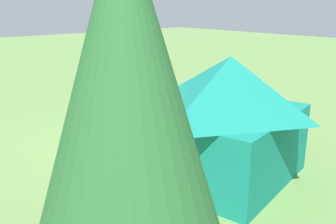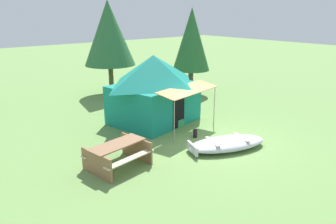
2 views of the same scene
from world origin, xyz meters
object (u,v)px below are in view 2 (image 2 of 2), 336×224
object	(u,v)px
picnic_table	(118,152)
pine_tree_back_right	(109,33)
beached_rowboat	(227,143)
cooler_box	(177,122)
fuel_can	(195,133)
canvas_cabin_tent	(154,88)
pine_tree_back_left	(192,40)

from	to	relation	value
picnic_table	pine_tree_back_right	size ratio (longest dim) A/B	0.38
beached_rowboat	pine_tree_back_right	bearing A→B (deg)	84.76
picnic_table	cooler_box	distance (m)	4.37
picnic_table	beached_rowboat	bearing A→B (deg)	-18.83
picnic_table	fuel_can	size ratio (longest dim) A/B	6.22
picnic_table	canvas_cabin_tent	bearing A→B (deg)	38.15
fuel_can	pine_tree_back_right	distance (m)	8.88
beached_rowboat	pine_tree_back_right	world-z (taller)	pine_tree_back_right
cooler_box	fuel_can	world-z (taller)	cooler_box
canvas_cabin_tent	cooler_box	distance (m)	1.83
beached_rowboat	pine_tree_back_left	world-z (taller)	pine_tree_back_left
cooler_box	pine_tree_back_left	distance (m)	6.55
canvas_cabin_tent	beached_rowboat	bearing A→B (deg)	-87.67
beached_rowboat	cooler_box	xyz separation A→B (m)	(0.24, 2.98, -0.04)
fuel_can	pine_tree_back_left	distance (m)	7.69
beached_rowboat	pine_tree_back_left	xyz separation A→B (m)	(4.62, 6.79, 2.99)
canvas_cabin_tent	pine_tree_back_right	world-z (taller)	pine_tree_back_right
cooler_box	pine_tree_back_right	xyz separation A→B (m)	(0.65, 6.69, 3.40)
pine_tree_back_left	pine_tree_back_right	world-z (taller)	pine_tree_back_right
canvas_cabin_tent	pine_tree_back_right	bearing A→B (deg)	79.24
cooler_box	fuel_can	distance (m)	1.49
fuel_can	pine_tree_back_right	bearing A→B (deg)	83.12
fuel_can	pine_tree_back_left	world-z (taller)	pine_tree_back_left
pine_tree_back_right	cooler_box	bearing A→B (deg)	-95.54
pine_tree_back_left	pine_tree_back_right	distance (m)	4.73
beached_rowboat	fuel_can	distance (m)	1.54
pine_tree_back_left	cooler_box	bearing A→B (deg)	-138.96
beached_rowboat	canvas_cabin_tent	bearing A→B (deg)	92.33
beached_rowboat	canvas_cabin_tent	distance (m)	4.33
beached_rowboat	picnic_table	bearing A→B (deg)	161.17
beached_rowboat	pine_tree_back_right	xyz separation A→B (m)	(0.89, 9.67, 3.36)
picnic_table	pine_tree_back_right	distance (m)	10.08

